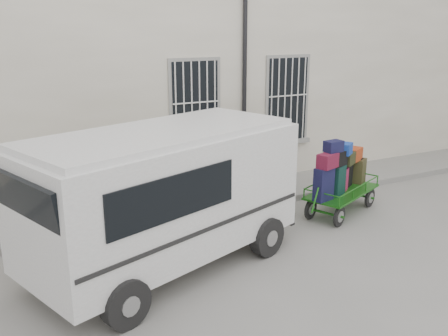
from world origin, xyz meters
name	(u,v)px	position (x,y,z in m)	size (l,w,h in m)	color
ground	(272,232)	(0.00, 0.00, 0.00)	(80.00, 80.00, 0.00)	slate
building	(172,68)	(0.00, 5.50, 3.00)	(24.00, 5.15, 6.00)	beige
sidewalk	(224,198)	(0.00, 2.20, 0.07)	(24.00, 1.70, 0.15)	gray
luggage_cart	(341,176)	(1.94, 0.22, 0.89)	(2.39, 1.66, 1.80)	black
van	(164,191)	(-2.52, -0.45, 1.43)	(5.34, 3.59, 2.50)	silver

